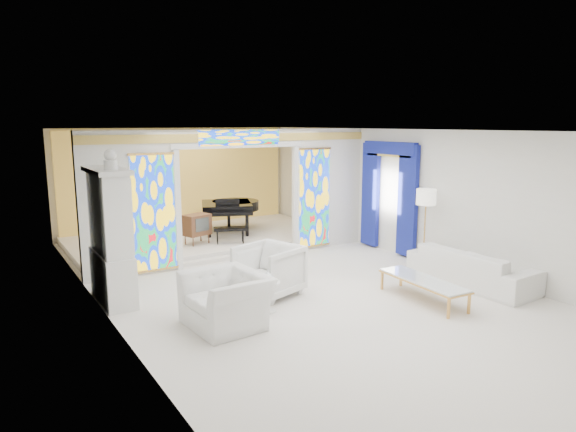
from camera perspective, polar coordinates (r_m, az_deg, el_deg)
floor at (r=10.44m, az=-0.35°, el=-7.20°), size 12.00×12.00×0.00m
ceiling at (r=9.96m, az=-0.37°, el=9.49°), size 7.00×12.00×0.02m
wall_back at (r=15.47m, az=-12.16°, el=3.99°), size 7.00×0.02×3.00m
wall_left at (r=8.80m, az=-20.13°, el=-1.08°), size 0.02×12.00×3.00m
wall_right at (r=12.28m, az=13.68°, el=2.33°), size 0.02×12.00×3.00m
partition_wall at (r=11.79m, az=-5.47°, el=3.01°), size 7.00×0.22×3.00m
stained_glass_left at (r=11.00m, az=-14.68°, el=0.33°), size 0.90×0.04×2.40m
stained_glass_right at (r=12.79m, az=2.92°, el=2.01°), size 0.90×0.04×2.40m
stained_glass_transom at (r=11.61m, az=-5.34°, el=8.68°), size 2.00×0.04×0.34m
alcove_platform at (r=13.95m, az=-9.26°, el=-2.46°), size 6.80×3.80×0.18m
gold_curtain_back at (r=15.36m, az=-12.01°, el=3.95°), size 6.70×0.10×2.90m
chandelier at (r=13.61m, az=-8.61°, el=7.70°), size 0.48×0.48×0.30m
blue_drapes at (r=12.69m, az=11.12°, el=3.04°), size 0.14×1.85×2.65m
china_cabinet at (r=9.49m, az=-19.10°, el=-2.26°), size 0.56×1.46×2.72m
armchair_left at (r=8.18m, az=-6.86°, el=-9.25°), size 1.20×1.35×0.83m
armchair_right at (r=9.47m, az=-2.17°, el=-6.05°), size 1.30×1.29×0.95m
sofa at (r=10.69m, az=19.72°, el=-5.37°), size 1.07×2.52×0.73m
side_table at (r=8.70m, az=-2.27°, el=-8.46°), size 0.55×0.55×0.52m
vase at (r=8.61m, az=-2.28°, el=-6.67°), size 0.25×0.25×0.20m
coffee_table at (r=9.50m, az=14.78°, el=-6.99°), size 0.68×1.85×0.41m
floor_lamp at (r=11.48m, az=15.09°, el=1.64°), size 0.50×0.50×1.74m
grand_piano at (r=14.22m, az=-6.38°, el=0.99°), size 2.16×2.60×1.00m
tv_console at (r=12.88m, az=-10.11°, el=-0.97°), size 0.73×0.60×0.74m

